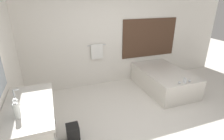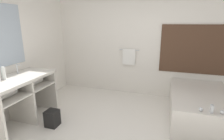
% 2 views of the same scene
% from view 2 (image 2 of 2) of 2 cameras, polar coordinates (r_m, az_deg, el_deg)
% --- Properties ---
extents(wall_back_with_blinds, '(7.40, 0.13, 2.70)m').
position_cam_2_polar(wall_back_with_blinds, '(4.39, 10.34, 8.88)').
color(wall_back_with_blinds, white).
rests_on(wall_back_with_blinds, ground_plane).
extents(vanity_counter, '(0.68, 1.29, 0.89)m').
position_cam_2_polar(vanity_counter, '(3.55, -27.65, -5.79)').
color(vanity_counter, silver).
rests_on(vanity_counter, ground_plane).
extents(sink_faucet, '(0.09, 0.04, 0.18)m').
position_cam_2_polar(sink_faucet, '(3.70, -28.51, 0.32)').
color(sink_faucet, silver).
rests_on(sink_faucet, vanity_counter).
extents(bathtub, '(1.09, 1.72, 0.64)m').
position_cam_2_polar(bathtub, '(3.81, 26.92, -10.09)').
color(bathtub, silver).
rests_on(bathtub, ground_plane).
extents(water_bottle_2, '(0.07, 0.07, 0.22)m').
position_cam_2_polar(water_bottle_2, '(3.42, -31.91, -0.97)').
color(water_bottle_2, silver).
rests_on(water_bottle_2, vanity_counter).
extents(waste_bin, '(0.21, 0.21, 0.30)m').
position_cam_2_polar(waste_bin, '(3.43, -18.93, -14.66)').
color(waste_bin, black).
rests_on(waste_bin, ground_plane).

